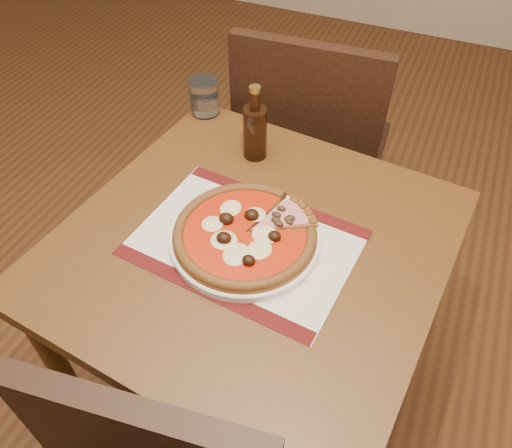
{
  "coord_description": "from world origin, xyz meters",
  "views": [
    {
      "loc": [
        1.14,
        -0.46,
        1.56
      ],
      "look_at": [
        0.84,
        0.22,
        0.78
      ],
      "focal_mm": 35.0,
      "sensor_mm": 36.0,
      "label": 1
    }
  ],
  "objects": [
    {
      "name": "chair_far",
      "position": [
        0.77,
        0.83,
        0.54
      ],
      "size": [
        0.47,
        0.47,
        0.95
      ],
      "rotation": [
        0.0,
        0.0,
        3.2
      ],
      "color": "black",
      "rests_on": "ground"
    },
    {
      "name": "water_glass",
      "position": [
        0.52,
        0.6,
        0.8
      ],
      "size": [
        0.1,
        0.1,
        0.1
      ],
      "primitive_type": "cylinder",
      "rotation": [
        0.0,
        0.0,
        -0.26
      ],
      "color": "white",
      "rests_on": "table"
    },
    {
      "name": "pizza",
      "position": [
        0.83,
        0.19,
        0.78
      ],
      "size": [
        0.31,
        0.31,
        0.04
      ],
      "color": "#AF6B2A",
      "rests_on": "plate"
    },
    {
      "name": "ham_slice",
      "position": [
        0.9,
        0.27,
        0.78
      ],
      "size": [
        0.13,
        0.14,
        0.02
      ],
      "rotation": [
        0.0,
        0.0,
        0.9
      ],
      "color": "#AF6B2A",
      "rests_on": "plate"
    },
    {
      "name": "plate",
      "position": [
        0.83,
        0.19,
        0.76
      ],
      "size": [
        0.32,
        0.32,
        0.02
      ],
      "primitive_type": "cylinder",
      "color": "white",
      "rests_on": "placemat"
    },
    {
      "name": "bottle",
      "position": [
        0.73,
        0.47,
        0.83
      ],
      "size": [
        0.06,
        0.06,
        0.2
      ],
      "color": "#321A0C",
      "rests_on": "table"
    },
    {
      "name": "placemat",
      "position": [
        0.83,
        0.19,
        0.75
      ],
      "size": [
        0.49,
        0.37,
        0.0
      ],
      "primitive_type": "cube",
      "rotation": [
        0.0,
        0.0,
        -0.09
      ],
      "color": "beige",
      "rests_on": "table"
    },
    {
      "name": "table",
      "position": [
        0.84,
        0.2,
        0.65
      ],
      "size": [
        0.88,
        0.88,
        0.75
      ],
      "rotation": [
        0.0,
        0.0,
        -0.1
      ],
      "color": "#553214",
      "rests_on": "ground"
    }
  ]
}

